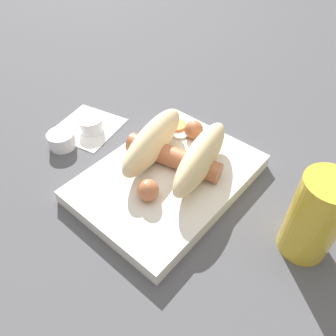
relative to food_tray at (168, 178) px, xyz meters
The scene contains 9 objects.
ground_plane 0.01m from the food_tray, ahead, with size 3.00×3.00×0.00m, color #4C4C51.
food_tray is the anchor object (origin of this frame).
bread_roll 0.05m from the food_tray, behind, with size 0.18×0.15×0.06m.
sausage 0.03m from the food_tray, 161.97° to the right, with size 0.17×0.15×0.03m.
pickled_veggies 0.10m from the food_tray, 143.70° to the right, with size 0.07×0.07×0.00m.
napkin 0.20m from the food_tray, 92.60° to the right, with size 0.13×0.13×0.00m.
condiment_cup_near 0.19m from the food_tray, 92.57° to the right, with size 0.05×0.05×0.03m.
condiment_cup_far 0.20m from the food_tray, 75.03° to the right, with size 0.05×0.05×0.03m.
drink_glass 0.21m from the food_tray, 98.36° to the left, with size 0.06×0.06×0.12m.
Camera 1 is at (0.26, 0.22, 0.37)m, focal length 35.00 mm.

